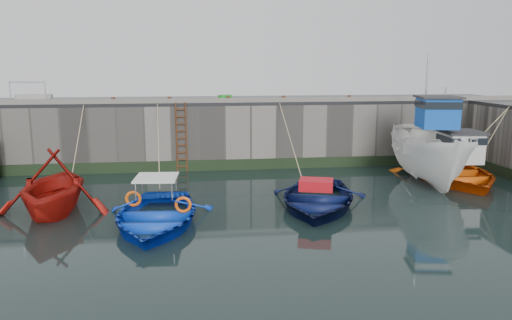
{
  "coord_description": "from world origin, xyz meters",
  "views": [
    {
      "loc": [
        -1.55,
        -12.96,
        4.88
      ],
      "look_at": [
        0.95,
        6.07,
        1.2
      ],
      "focal_mm": 35.0,
      "sensor_mm": 36.0,
      "label": 1
    }
  ],
  "objects": [
    {
      "name": "quay_back",
      "position": [
        0.0,
        12.5,
        1.5
      ],
      "size": [
        30.0,
        5.0,
        3.0
      ],
      "primitive_type": "cube",
      "color": "slate",
      "rests_on": "ground"
    },
    {
      "name": "boat_near_white",
      "position": [
        -6.18,
        3.98,
        0.0
      ],
      "size": [
        4.08,
        4.69,
        2.42
      ],
      "primitive_type": "imported",
      "rotation": [
        0.0,
        0.0,
        0.02
      ],
      "color": "#A4150E",
      "rests_on": "ground"
    },
    {
      "name": "kerb_back",
      "position": [
        0.0,
        10.15,
        3.26
      ],
      "size": [
        30.0,
        0.3,
        0.2
      ],
      "primitive_type": "cube",
      "color": "slate",
      "rests_on": "road_back"
    },
    {
      "name": "boat_far_white",
      "position": [
        8.44,
        6.59,
        1.13
      ],
      "size": [
        3.88,
        7.37,
        5.71
      ],
      "rotation": [
        0.0,
        0.0,
        -0.18
      ],
      "color": "white",
      "rests_on": "ground"
    },
    {
      "name": "fish_crate",
      "position": [
        0.07,
        10.57,
        3.32
      ],
      "size": [
        0.66,
        0.56,
        0.32
      ],
      "primitive_type": "cube",
      "rotation": [
        0.0,
        0.0,
        0.43
      ],
      "color": "green",
      "rests_on": "road_back"
    },
    {
      "name": "road_back",
      "position": [
        0.0,
        12.5,
        3.08
      ],
      "size": [
        30.0,
        5.0,
        0.16
      ],
      "primitive_type": "cube",
      "color": "black",
      "rests_on": "quay_back"
    },
    {
      "name": "boat_near_navy_rope",
      "position": [
        2.76,
        7.99,
        0.0
      ],
      "size": [
        0.04,
        4.79,
        3.1
      ],
      "primitive_type": null,
      "color": "tan",
      "rests_on": "ground"
    },
    {
      "name": "bollard_d",
      "position": [
        2.8,
        10.25,
        3.3
      ],
      "size": [
        0.18,
        0.18,
        0.28
      ],
      "primitive_type": "cylinder",
      "color": "#3F1E0F",
      "rests_on": "road_back"
    },
    {
      "name": "bollard_a",
      "position": [
        -5.0,
        10.25,
        3.3
      ],
      "size": [
        0.18,
        0.18,
        0.28
      ],
      "primitive_type": "cylinder",
      "color": "#3F1E0F",
      "rests_on": "road_back"
    },
    {
      "name": "bollard_c",
      "position": [
        0.2,
        10.25,
        3.3
      ],
      "size": [
        0.18,
        0.18,
        0.28
      ],
      "primitive_type": "cylinder",
      "color": "#3F1E0F",
      "rests_on": "road_back"
    },
    {
      "name": "boat_near_navy",
      "position": [
        2.76,
        3.47,
        0.0
      ],
      "size": [
        5.17,
        6.16,
        1.09
      ],
      "primitive_type": "imported",
      "rotation": [
        0.0,
        0.0,
        -0.3
      ],
      "color": "#0A123F",
      "rests_on": "ground"
    },
    {
      "name": "boat_near_blue_rope",
      "position": [
        -2.72,
        7.34,
        0.0
      ],
      "size": [
        0.04,
        5.91,
        3.1
      ],
      "primitive_type": null,
      "color": "tan",
      "rests_on": "ground"
    },
    {
      "name": "algae_back",
      "position": [
        0.0,
        9.96,
        0.25
      ],
      "size": [
        30.0,
        0.08,
        0.5
      ],
      "primitive_type": "cube",
      "color": "black",
      "rests_on": "ground"
    },
    {
      "name": "boat_far_orange",
      "position": [
        9.5,
        6.6,
        0.41
      ],
      "size": [
        4.86,
        6.47,
        4.27
      ],
      "rotation": [
        0.0,
        0.0,
        -0.08
      ],
      "color": "#F65B0C",
      "rests_on": "ground"
    },
    {
      "name": "bollard_b",
      "position": [
        -2.5,
        10.25,
        3.3
      ],
      "size": [
        0.18,
        0.18,
        0.28
      ],
      "primitive_type": "cylinder",
      "color": "#3F1E0F",
      "rests_on": "road_back"
    },
    {
      "name": "bollard_e",
      "position": [
        6.0,
        10.25,
        3.3
      ],
      "size": [
        0.18,
        0.18,
        0.28
      ],
      "primitive_type": "cylinder",
      "color": "#3F1E0F",
      "rests_on": "road_back"
    },
    {
      "name": "boat_near_blue",
      "position": [
        -2.72,
        2.19,
        0.0
      ],
      "size": [
        4.13,
        5.51,
        1.09
      ],
      "primitive_type": "imported",
      "rotation": [
        0.0,
        0.0,
        -0.08
      ],
      "color": "blue",
      "rests_on": "ground"
    },
    {
      "name": "ladder",
      "position": [
        -2.0,
        9.91,
        1.59
      ],
      "size": [
        0.51,
        0.08,
        3.2
      ],
      "color": "#3F1E0F",
      "rests_on": "ground"
    },
    {
      "name": "boat_near_white_rope",
      "position": [
        -6.18,
        8.24,
        0.0
      ],
      "size": [
        0.04,
        4.38,
        3.1
      ],
      "primitive_type": null,
      "color": "tan",
      "rests_on": "ground"
    },
    {
      "name": "ground",
      "position": [
        0.0,
        0.0,
        0.0
      ],
      "size": [
        120.0,
        120.0,
        0.0
      ],
      "primitive_type": "plane",
      "color": "black",
      "rests_on": "ground"
    },
    {
      "name": "railing",
      "position": [
        -8.75,
        11.25,
        3.36
      ],
      "size": [
        1.6,
        1.05,
        1.0
      ],
      "color": "#A5A8AD",
      "rests_on": "road_back"
    }
  ]
}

